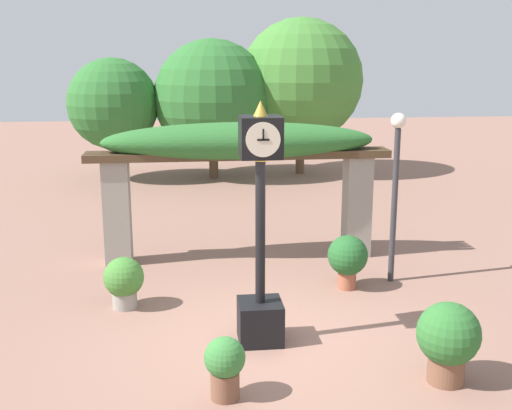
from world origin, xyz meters
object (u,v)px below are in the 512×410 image
potted_plant_near_right (124,280)px  potted_plant_far_left (448,338)px  potted_plant_near_left (348,257)px  lamp_post (396,174)px  pedestal_clock (260,241)px  potted_plant_far_right (225,364)px

potted_plant_near_right → potted_plant_far_left: 4.87m
potted_plant_near_left → potted_plant_far_left: bearing=-83.1°
potted_plant_near_right → potted_plant_far_left: (4.00, -2.77, 0.12)m
potted_plant_near_left → potted_plant_near_right: potted_plant_near_left is taller
potted_plant_near_left → potted_plant_far_left: potted_plant_far_left is taller
lamp_post → pedestal_clock: bearing=-140.2°
pedestal_clock → potted_plant_near_left: (1.68, 1.83, -0.89)m
potted_plant_near_right → lamp_post: bearing=8.9°
potted_plant_near_left → potted_plant_near_right: size_ratio=1.13×
potted_plant_near_left → lamp_post: size_ratio=0.32×
pedestal_clock → potted_plant_far_right: bearing=-111.8°
potted_plant_far_left → potted_plant_far_right: (-2.64, -0.07, -0.15)m
potted_plant_far_left → potted_plant_far_right: 2.64m
lamp_post → potted_plant_far_left: bearing=-97.5°
potted_plant_near_right → potted_plant_far_right: size_ratio=1.09×
potted_plant_near_left → lamp_post: lamp_post is taller
potted_plant_near_left → potted_plant_far_left: size_ratio=0.91×
lamp_post → potted_plant_far_right: bearing=-131.2°
pedestal_clock → potted_plant_near_right: size_ratio=4.04×
pedestal_clock → potted_plant_near_right: 2.58m
pedestal_clock → potted_plant_far_left: (2.06, -1.37, -0.86)m
potted_plant_near_right → potted_plant_far_right: bearing=-64.4°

